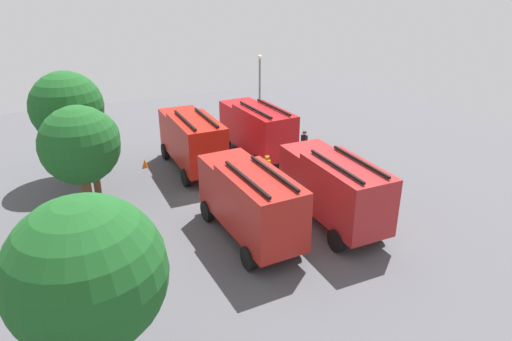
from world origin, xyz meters
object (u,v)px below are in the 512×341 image
tree_0 (87,275)px  tree_1 (80,146)px  traffic_cone_1 (145,163)px  firefighter_0 (304,142)px  firefighter_2 (270,131)px  firefighter_1 (267,167)px  tree_3 (67,108)px  tree_2 (90,139)px  fire_truck_0 (333,186)px  traffic_cone_0 (381,204)px  lamppost (260,87)px  fire_truck_2 (250,199)px  fire_truck_3 (192,139)px  fire_truck_1 (257,128)px

tree_0 → tree_1: size_ratio=1.11×
tree_0 → traffic_cone_1: bearing=-15.3°
firefighter_0 → tree_1: tree_1 is taller
firefighter_0 → firefighter_2: (3.56, 0.99, -0.09)m
firefighter_1 → tree_3: 12.68m
tree_2 → fire_truck_0: bearing=-128.9°
tree_3 → traffic_cone_0: size_ratio=11.76×
firefighter_2 → tree_3: 14.54m
tree_2 → lamppost: lamppost is taller
fire_truck_0 → tree_3: tree_3 is taller
fire_truck_2 → firefighter_0: 11.66m
fire_truck_2 → tree_2: (8.22, 6.27, 1.30)m
tree_1 → fire_truck_0: bearing=-116.6°
fire_truck_3 → firefighter_1: bearing=-137.4°
traffic_cone_1 → lamppost: size_ratio=0.09×
tree_2 → traffic_cone_0: 16.77m
fire_truck_3 → tree_1: bearing=119.9°
tree_3 → tree_2: bearing=-164.5°
tree_1 → traffic_cone_0: tree_1 is taller
fire_truck_3 → tree_2: 6.52m
fire_truck_1 → fire_truck_2: 10.87m
fire_truck_3 → fire_truck_2: bearing=179.2°
tree_1 → traffic_cone_0: (-5.51, -14.85, -3.88)m
tree_1 → traffic_cone_1: tree_1 is taller
fire_truck_0 → tree_3: 16.69m
fire_truck_1 → tree_0: bearing=138.6°
firefighter_0 → tree_2: bearing=159.3°
fire_truck_2 → traffic_cone_1: fire_truck_2 is taller
fire_truck_0 → fire_truck_1: same height
tree_1 → tree_3: tree_3 is taller
fire_truck_2 → traffic_cone_0: fire_truck_2 is taller
firefighter_2 → lamppost: bearing=2.7°
fire_truck_0 → firefighter_0: 9.65m
firefighter_2 → tree_2: size_ratio=0.33×
fire_truck_1 → tree_2: bearing=93.8°
firefighter_0 → tree_3: tree_3 is taller
fire_truck_1 → firefighter_0: 3.53m
tree_1 → tree_3: (6.03, 0.16, 0.41)m
firefighter_0 → traffic_cone_0: bearing=-112.0°
fire_truck_3 → firefighter_0: size_ratio=3.95×
fire_truck_3 → traffic_cone_1: size_ratio=12.55×
firefighter_1 → firefighter_2: bearing=43.7°
firefighter_0 → tree_1: 15.54m
fire_truck_1 → fire_truck_2: same height
fire_truck_3 → fire_truck_1: bearing=-86.9°
tree_0 → traffic_cone_0: 17.49m
fire_truck_1 → tree_2: tree_2 is taller
fire_truck_2 → traffic_cone_0: size_ratio=12.67×
fire_truck_2 → tree_3: bearing=28.9°
fire_truck_1 → fire_truck_3: bearing=89.8°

